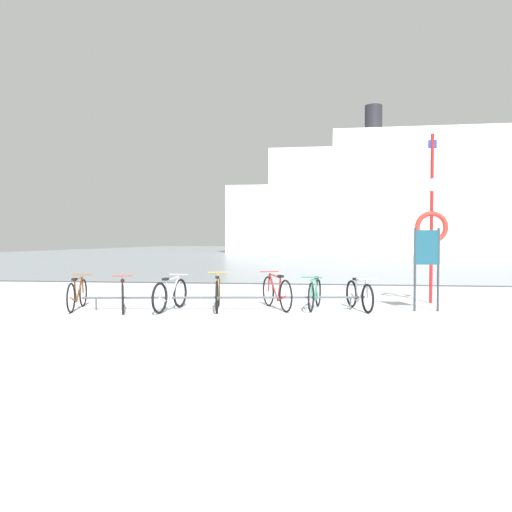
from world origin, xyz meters
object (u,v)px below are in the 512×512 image
(bicycle_1, at_px, (123,295))
(bicycle_5, at_px, (315,294))
(bicycle_0, at_px, (77,294))
(bicycle_6, at_px, (359,295))
(info_sign, at_px, (427,255))
(rescue_post, at_px, (432,223))
(ferry_ship, at_px, (432,203))
(bicycle_4, at_px, (276,292))
(bicycle_2, at_px, (170,295))
(bicycle_3, at_px, (218,293))

(bicycle_1, xyz_separation_m, bicycle_5, (4.20, 0.76, 0.00))
(bicycle_0, bearing_deg, bicycle_6, 6.19)
(info_sign, bearing_deg, rescue_post, 74.03)
(bicycle_1, distance_m, ferry_ship, 58.87)
(bicycle_0, xyz_separation_m, bicycle_5, (5.26, 0.72, -0.01))
(bicycle_4, bearing_deg, bicycle_5, 5.66)
(bicycle_5, relative_size, rescue_post, 0.38)
(ferry_ship, bearing_deg, bicycle_5, -105.07)
(bicycle_2, bearing_deg, bicycle_5, 10.75)
(bicycle_1, distance_m, bicycle_6, 5.22)
(rescue_post, bearing_deg, info_sign, -105.97)
(ferry_ship, bearing_deg, info_sign, -102.68)
(bicycle_1, relative_size, bicycle_3, 0.88)
(bicycle_3, height_order, ferry_ship, ferry_ship)
(bicycle_2, xyz_separation_m, info_sign, (5.58, 0.58, 0.87))
(bicycle_5, bearing_deg, bicycle_3, -171.44)
(rescue_post, relative_size, ferry_ship, 0.08)
(rescue_post, bearing_deg, bicycle_5, -152.79)
(bicycle_5, xyz_separation_m, info_sign, (2.42, -0.02, 0.88))
(bicycle_5, bearing_deg, ferry_ship, 74.93)
(bicycle_1, distance_m, bicycle_2, 1.05)
(bicycle_0, bearing_deg, info_sign, 5.27)
(bicycle_4, height_order, info_sign, info_sign)
(ferry_ship, bearing_deg, bicycle_4, -105.88)
(bicycle_5, xyz_separation_m, rescue_post, (2.84, 1.46, 1.62))
(bicycle_4, height_order, ferry_ship, ferry_ship)
(bicycle_1, height_order, ferry_ship, ferry_ship)
(bicycle_0, height_order, info_sign, info_sign)
(bicycle_5, relative_size, info_sign, 0.88)
(bicycle_6, relative_size, ferry_ship, 0.03)
(bicycle_5, height_order, rescue_post, rescue_post)
(rescue_post, height_order, ferry_ship, ferry_ship)
(bicycle_1, distance_m, bicycle_3, 2.09)
(bicycle_0, relative_size, bicycle_6, 1.09)
(bicycle_1, relative_size, bicycle_2, 0.95)
(bicycle_2, distance_m, info_sign, 5.67)
(bicycle_2, xyz_separation_m, rescue_post, (6.00, 2.06, 1.61))
(bicycle_3, distance_m, ferry_ship, 57.84)
(bicycle_6, distance_m, info_sign, 1.69)
(bicycle_6, height_order, ferry_ship, ferry_ship)
(bicycle_0, height_order, bicycle_3, bicycle_3)
(bicycle_0, bearing_deg, ferry_ship, 70.16)
(bicycle_1, bearing_deg, bicycle_0, 178.30)
(bicycle_6, relative_size, info_sign, 0.84)
(info_sign, bearing_deg, bicycle_4, -178.80)
(bicycle_0, relative_size, bicycle_4, 1.03)
(bicycle_6, xyz_separation_m, info_sign, (1.44, 0.03, 0.89))
(bicycle_5, bearing_deg, bicycle_4, -174.34)
(bicycle_3, relative_size, bicycle_5, 1.11)
(bicycle_2, height_order, bicycle_5, bicycle_2)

